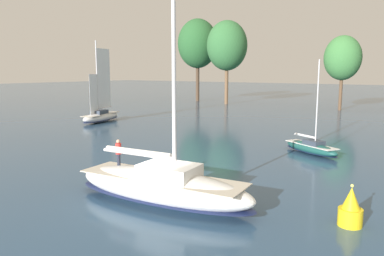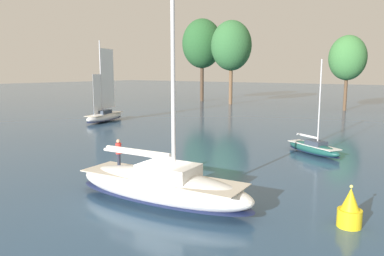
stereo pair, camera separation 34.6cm
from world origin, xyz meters
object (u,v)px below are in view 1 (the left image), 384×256
object	(u,v)px
tree_shore_left	(343,58)
sailboat_moored_mid_channel	(311,147)
sailboat_moored_near_marina	(101,115)
channel_buoy	(351,209)
sailboat_main	(162,185)
tree_shore_center	(198,44)
tree_shore_right	(227,46)

from	to	relation	value
tree_shore_left	sailboat_moored_mid_channel	size ratio (longest dim) A/B	1.66
sailboat_moored_near_marina	channel_buoy	distance (m)	42.26
sailboat_moored_mid_channel	channel_buoy	bearing A→B (deg)	-66.23
sailboat_main	tree_shore_center	bearing A→B (deg)	122.46
sailboat_moored_near_marina	tree_shore_center	bearing A→B (deg)	103.79
tree_shore_left	tree_shore_center	xyz separation A→B (m)	(-33.96, 2.50, 4.08)
channel_buoy	sailboat_moored_mid_channel	bearing A→B (deg)	113.77
sailboat_moored_mid_channel	tree_shore_right	bearing A→B (deg)	128.33
tree_shore_left	tree_shore_right	bearing A→B (deg)	-177.95
sailboat_main	tree_shore_left	bearing A→B (deg)	94.35
sailboat_main	sailboat_moored_mid_channel	distance (m)	17.63
sailboat_main	channel_buoy	size ratio (longest dim) A/B	7.46
sailboat_moored_near_marina	sailboat_moored_mid_channel	distance (m)	31.85
tree_shore_right	channel_buoy	xyz separation A→B (m)	(37.74, -54.22, -11.88)
tree_shore_left	tree_shore_center	distance (m)	34.30
tree_shore_left	tree_shore_right	size ratio (longest dim) A/B	0.76
sailboat_moored_near_marina	channel_buoy	world-z (taller)	sailboat_moored_near_marina
tree_shore_left	sailboat_main	world-z (taller)	sailboat_main
tree_shore_center	tree_shore_right	xyz separation A→B (m)	(9.97, -3.36, -1.02)
tree_shore_center	tree_shore_right	bearing A→B (deg)	-18.62
tree_shore_center	sailboat_moored_mid_channel	world-z (taller)	tree_shore_center
channel_buoy	sailboat_main	bearing A→B (deg)	-163.70
sailboat_main	sailboat_moored_near_marina	distance (m)	35.62
sailboat_moored_mid_channel	tree_shore_left	bearing A→B (deg)	100.24
tree_shore_right	channel_buoy	distance (m)	67.12
sailboat_main	sailboat_moored_near_marina	xyz separation A→B (m)	(-28.73, 21.06, -0.11)
tree_shore_left	tree_shore_center	world-z (taller)	tree_shore_center
sailboat_moored_near_marina	sailboat_moored_mid_channel	world-z (taller)	sailboat_moored_near_marina
sailboat_main	channel_buoy	xyz separation A→B (m)	(9.35, 2.73, -0.22)
tree_shore_left	channel_buoy	world-z (taller)	tree_shore_left
tree_shore_center	sailboat_moored_near_marina	distance (m)	42.39
tree_shore_center	sailboat_main	distance (m)	72.59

